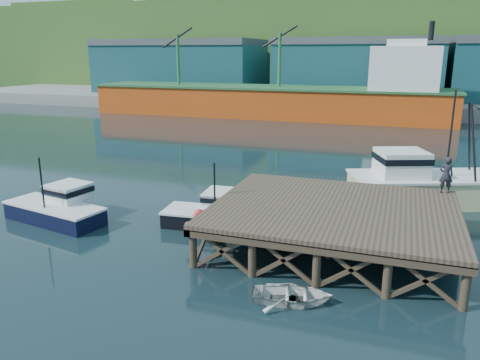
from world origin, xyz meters
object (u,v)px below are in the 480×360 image
at_px(boat_navy, 58,207).
at_px(dockworker, 446,175).
at_px(trawler, 433,180).
at_px(dinghy, 292,295).
at_px(boat_black, 220,213).

height_order(boat_navy, dockworker, dockworker).
distance_m(trawler, dockworker, 5.20).
distance_m(boat_navy, dinghy, 15.96).
height_order(boat_navy, dinghy, boat_navy).
height_order(boat_navy, boat_black, boat_navy).
distance_m(trawler, dinghy, 16.71).
bearing_deg(dockworker, boat_black, 9.74).
height_order(trawler, dinghy, trawler).
xyz_separation_m(dinghy, dockworker, (6.05, 10.70, 2.81)).
distance_m(dinghy, dockworker, 12.61).
distance_m(boat_black, dinghy, 9.27).
xyz_separation_m(boat_navy, boat_black, (9.30, 2.38, -0.09)).
relative_size(boat_navy, dockworker, 3.33).
distance_m(boat_black, dockworker, 12.74).
height_order(boat_navy, trawler, trawler).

